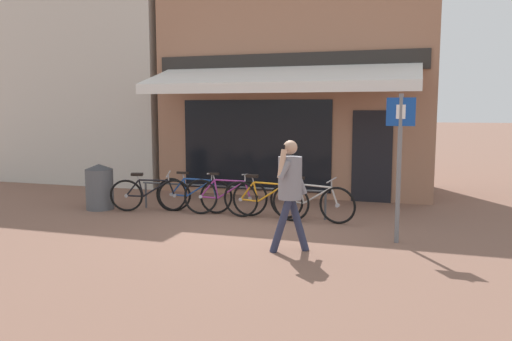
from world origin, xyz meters
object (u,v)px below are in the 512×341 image
at_px(bicycle_blue, 193,194).
at_px(pedestrian_adult, 290,184).
at_px(bicycle_orange, 265,200).
at_px(bicycle_silver, 311,202).
at_px(litter_bin, 100,187).
at_px(bicycle_black, 150,194).
at_px(bicycle_purple, 225,196).
at_px(parking_sign, 399,152).

height_order(bicycle_blue, pedestrian_adult, pedestrian_adult).
xyz_separation_m(bicycle_orange, bicycle_silver, (0.88, 0.11, -0.01)).
bearing_deg(litter_bin, bicycle_silver, 2.86).
relative_size(bicycle_black, bicycle_blue, 0.96).
height_order(bicycle_black, bicycle_purple, bicycle_purple).
distance_m(bicycle_orange, litter_bin, 3.65).
height_order(bicycle_blue, litter_bin, litter_bin).
xyz_separation_m(bicycle_black, bicycle_purple, (1.60, 0.17, 0.01)).
bearing_deg(bicycle_purple, bicycle_orange, -16.68).
xyz_separation_m(bicycle_orange, parking_sign, (2.49, -0.99, 1.06)).
bearing_deg(bicycle_silver, parking_sign, -24.46).
relative_size(bicycle_orange, parking_sign, 0.74).
distance_m(bicycle_blue, parking_sign, 4.42).
bearing_deg(bicycle_black, bicycle_blue, -3.26).
xyz_separation_m(pedestrian_adult, litter_bin, (-4.62, 1.88, -0.54)).
height_order(bicycle_orange, parking_sign, parking_sign).
bearing_deg(bicycle_black, pedestrian_adult, -48.53).
distance_m(pedestrian_adult, parking_sign, 1.86).
relative_size(bicycle_black, pedestrian_adult, 0.97).
xyz_separation_m(bicycle_blue, bicycle_purple, (0.73, -0.07, 0.01)).
xyz_separation_m(bicycle_black, litter_bin, (-1.15, -0.10, 0.12)).
xyz_separation_m(bicycle_orange, pedestrian_adult, (0.98, -1.99, 0.64)).
bearing_deg(litter_bin, bicycle_purple, 5.63).
bearing_deg(litter_bin, pedestrian_adult, -22.08).
distance_m(bicycle_black, parking_sign, 5.19).
bearing_deg(bicycle_orange, pedestrian_adult, -61.12).
bearing_deg(bicycle_orange, parking_sign, -18.90).
bearing_deg(bicycle_purple, bicycle_blue, 167.90).
distance_m(bicycle_purple, parking_sign, 3.73).
xyz_separation_m(bicycle_orange, litter_bin, (-3.65, -0.11, 0.10)).
bearing_deg(bicycle_orange, bicycle_purple, 172.72).
relative_size(bicycle_blue, pedestrian_adult, 1.00).
distance_m(bicycle_silver, litter_bin, 4.53).
xyz_separation_m(bicycle_blue, bicycle_orange, (1.62, -0.23, 0.02)).
distance_m(bicycle_black, pedestrian_adult, 4.05).
bearing_deg(bicycle_blue, pedestrian_adult, -43.14).
height_order(bicycle_black, bicycle_blue, bicycle_blue).
height_order(bicycle_orange, litter_bin, litter_bin).
height_order(bicycle_silver, litter_bin, litter_bin).
distance_m(bicycle_purple, bicycle_silver, 1.77).
xyz_separation_m(bicycle_blue, parking_sign, (4.11, -1.21, 1.07)).
distance_m(bicycle_black, bicycle_orange, 2.49).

